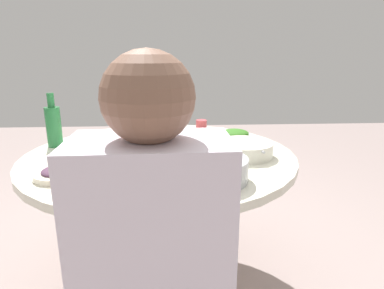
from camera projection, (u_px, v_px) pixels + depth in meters
name	position (u px, v px, depth m)	size (l,w,h in m)	color
ground	(164.00, 277.00, 1.81)	(8.00, 8.00, 0.00)	gray
round_dining_table	(161.00, 171.00, 1.64)	(1.32, 1.32, 0.73)	#99999E
rice_bowl	(209.00, 168.00, 1.25)	(0.30, 0.30, 0.10)	#B2B5BA
soup_bowl	(244.00, 149.00, 1.55)	(0.28, 0.27, 0.07)	white
dish_tofu_braise	(177.00, 136.00, 1.87)	(0.23, 0.23, 0.04)	silver
dish_noodles	(110.00, 141.00, 1.76)	(0.25, 0.25, 0.04)	silver
dish_eggplant	(60.00, 173.00, 1.29)	(0.20, 0.20, 0.04)	silver
dish_greens	(235.00, 135.00, 1.89)	(0.21, 0.21, 0.05)	white
dish_stirfry	(134.00, 167.00, 1.35)	(0.23, 0.23, 0.05)	white
green_bottle	(54.00, 125.00, 1.69)	(0.08, 0.08, 0.28)	#287B3E
tea_cup_near	(201.00, 124.00, 2.15)	(0.07, 0.07, 0.05)	#C04249
tea_cup_far	(83.00, 194.00, 1.06)	(0.07, 0.07, 0.06)	#CE5147
diner_left	(154.00, 251.00, 0.73)	(0.35, 0.34, 0.76)	#2D333D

